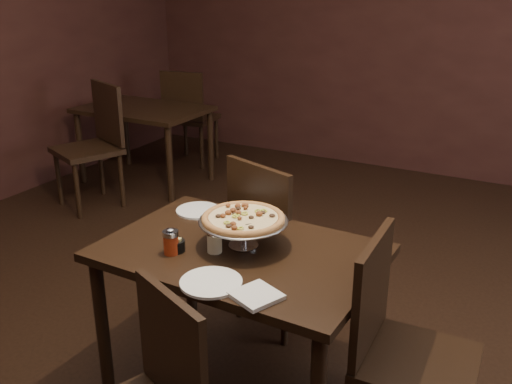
% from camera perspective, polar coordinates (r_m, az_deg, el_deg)
% --- Properties ---
extents(room, '(6.04, 7.04, 2.84)m').
position_cam_1_polar(room, '(2.23, 0.82, 10.62)').
color(room, black).
rests_on(room, ground).
extents(dining_table, '(1.17, 0.80, 0.72)m').
position_cam_1_polar(dining_table, '(2.46, -1.59, -7.67)').
color(dining_table, black).
rests_on(dining_table, ground).
extents(background_table, '(1.11, 0.74, 0.70)m').
position_cam_1_polar(background_table, '(5.26, -11.16, 7.31)').
color(background_table, black).
rests_on(background_table, ground).
extents(pizza_stand, '(0.38, 0.38, 0.16)m').
position_cam_1_polar(pizza_stand, '(2.38, -1.28, -2.69)').
color(pizza_stand, '#AFAEB5').
rests_on(pizza_stand, dining_table).
extents(parmesan_shaker, '(0.07, 0.07, 0.12)m').
position_cam_1_polar(parmesan_shaker, '(2.37, -4.18, -4.81)').
color(parmesan_shaker, beige).
rests_on(parmesan_shaker, dining_table).
extents(pepper_flake_shaker, '(0.07, 0.07, 0.12)m').
position_cam_1_polar(pepper_flake_shaker, '(2.38, -8.51, -4.94)').
color(pepper_flake_shaker, maroon).
rests_on(pepper_flake_shaker, dining_table).
extents(packet_caddy, '(0.08, 0.08, 0.06)m').
position_cam_1_polar(packet_caddy, '(2.41, -8.05, -5.29)').
color(packet_caddy, black).
rests_on(packet_caddy, dining_table).
extents(napkin_stack, '(0.20, 0.20, 0.02)m').
position_cam_1_polar(napkin_stack, '(2.07, 0.02, -10.32)').
color(napkin_stack, silver).
rests_on(napkin_stack, dining_table).
extents(plate_left, '(0.22, 0.22, 0.01)m').
position_cam_1_polar(plate_left, '(2.80, -5.80, -1.85)').
color(plate_left, white).
rests_on(plate_left, dining_table).
extents(plate_near, '(0.24, 0.24, 0.01)m').
position_cam_1_polar(plate_near, '(2.16, -4.52, -9.00)').
color(plate_near, white).
rests_on(plate_near, dining_table).
extents(serving_spatula, '(0.16, 0.16, 0.02)m').
position_cam_1_polar(serving_spatula, '(2.34, 0.33, -3.28)').
color(serving_spatula, '#AFAEB5').
rests_on(serving_spatula, pizza_stand).
extents(chair_far, '(0.56, 0.56, 0.94)m').
position_cam_1_polar(chair_far, '(2.99, 1.96, -4.60)').
color(chair_far, black).
rests_on(chair_far, ground).
extents(chair_side, '(0.44, 0.44, 0.91)m').
position_cam_1_polar(chair_side, '(2.28, 14.16, -14.53)').
color(chair_side, black).
rests_on(chair_side, ground).
extents(bg_chair_far, '(0.50, 0.50, 0.95)m').
position_cam_1_polar(bg_chair_far, '(5.74, -6.75, 7.78)').
color(bg_chair_far, black).
rests_on(bg_chair_far, ground).
extents(bg_chair_near, '(0.61, 0.61, 1.00)m').
position_cam_1_polar(bg_chair_near, '(4.82, -15.79, 4.96)').
color(bg_chair_near, black).
rests_on(bg_chair_near, ground).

